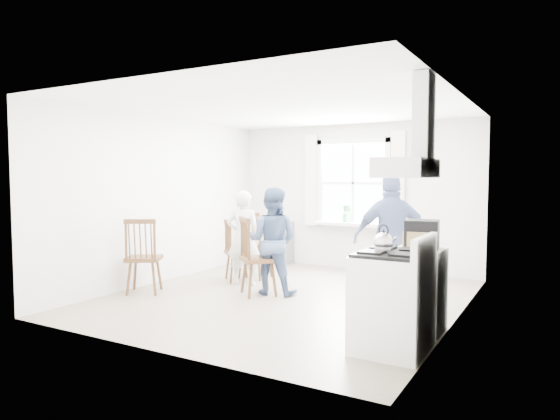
% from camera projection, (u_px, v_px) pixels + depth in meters
% --- Properties ---
extents(room_shell, '(4.62, 5.12, 2.64)m').
position_uv_depth(room_shell, '(286.00, 203.00, 6.81)').
color(room_shell, gray).
rests_on(room_shell, ground).
extents(window_assembly, '(1.88, 0.24, 1.70)m').
position_uv_depth(window_assembly, '(353.00, 188.00, 8.92)').
color(window_assembly, white).
rests_on(window_assembly, room_shell).
extents(range_hood, '(0.45, 0.76, 0.94)m').
position_uv_depth(range_hood, '(412.00, 151.00, 4.57)').
color(range_hood, silver).
rests_on(range_hood, room_shell).
extents(shelf_unit, '(0.40, 0.30, 0.80)m').
position_uv_depth(shelf_unit, '(281.00, 243.00, 9.58)').
color(shelf_unit, slate).
rests_on(shelf_unit, ground).
extents(gas_stove, '(0.68, 0.76, 1.12)m').
position_uv_depth(gas_stove, '(393.00, 300.00, 4.75)').
color(gas_stove, white).
rests_on(gas_stove, ground).
extents(kettle, '(0.19, 0.19, 0.26)m').
position_uv_depth(kettle, '(383.00, 243.00, 4.70)').
color(kettle, silver).
rests_on(kettle, gas_stove).
extents(low_cabinet, '(0.50, 0.55, 0.90)m').
position_uv_depth(low_cabinet, '(419.00, 290.00, 5.32)').
color(low_cabinet, silver).
rests_on(low_cabinet, ground).
extents(stereo_stack, '(0.38, 0.35, 0.30)m').
position_uv_depth(stereo_stack, '(422.00, 234.00, 5.29)').
color(stereo_stack, black).
rests_on(stereo_stack, low_cabinet).
extents(cardboard_box, '(0.35, 0.31, 0.19)m').
position_uv_depth(cardboard_box, '(420.00, 241.00, 5.19)').
color(cardboard_box, olive).
rests_on(cardboard_box, low_cabinet).
extents(windsor_chair_a, '(0.48, 0.47, 1.10)m').
position_uv_depth(windsor_chair_a, '(251.00, 238.00, 8.08)').
color(windsor_chair_a, '#462A16').
rests_on(windsor_chair_a, ground).
extents(windsor_chair_b, '(0.65, 0.65, 1.11)m').
position_uv_depth(windsor_chair_b, '(250.00, 247.00, 6.96)').
color(windsor_chair_b, '#462A16').
rests_on(windsor_chair_b, ground).
extents(windsor_chair_c, '(0.62, 0.62, 1.09)m').
position_uv_depth(windsor_chair_c, '(142.00, 248.00, 7.00)').
color(windsor_chair_c, '#462A16').
rests_on(windsor_chair_c, ground).
extents(person_left, '(0.66, 0.66, 1.46)m').
position_uv_depth(person_left, '(243.00, 238.00, 7.63)').
color(person_left, silver).
rests_on(person_left, ground).
extents(person_mid, '(0.88, 0.88, 1.51)m').
position_uv_depth(person_mid, '(272.00, 241.00, 7.04)').
color(person_mid, '#455980').
rests_on(person_mid, ground).
extents(person_right, '(1.35, 1.35, 1.71)m').
position_uv_depth(person_right, '(392.00, 239.00, 6.52)').
color(person_right, navy).
rests_on(person_right, ground).
extents(potted_plant, '(0.20, 0.20, 0.31)m').
position_uv_depth(potted_plant, '(346.00, 214.00, 8.91)').
color(potted_plant, '#377C3E').
rests_on(potted_plant, window_assembly).
extents(windsor_chair_d, '(0.58, 0.58, 0.99)m').
position_uv_depth(windsor_chair_d, '(232.00, 243.00, 7.93)').
color(windsor_chair_d, '#462A16').
rests_on(windsor_chair_d, ground).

